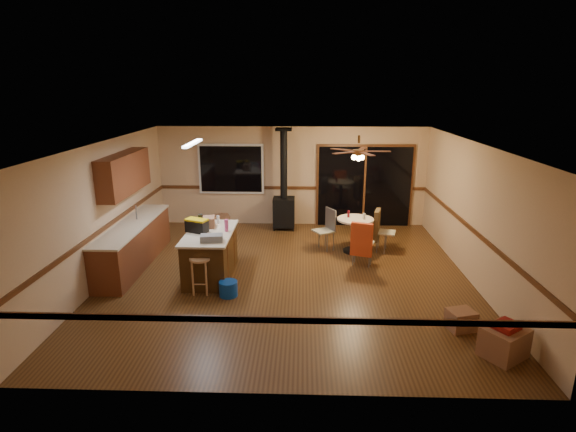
{
  "coord_description": "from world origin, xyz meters",
  "views": [
    {
      "loc": [
        0.29,
        -8.13,
        3.61
      ],
      "look_at": [
        0.0,
        0.3,
        1.15
      ],
      "focal_mm": 28.0,
      "sensor_mm": 36.0,
      "label": 1
    }
  ],
  "objects_px": {
    "toolbox_grey": "(212,238)",
    "kitchen_island": "(211,254)",
    "dining_table": "(355,229)",
    "box_under_window": "(221,222)",
    "toolbox_black": "(197,226)",
    "bar_stool": "(201,275)",
    "wood_stove": "(284,202)",
    "box_corner_a": "(504,342)",
    "chair_near": "(362,239)",
    "blue_bucket": "(228,289)",
    "box_corner_b": "(461,320)",
    "chair_right": "(378,225)",
    "chair_left": "(327,224)"
  },
  "relations": [
    {
      "from": "toolbox_grey",
      "to": "kitchen_island",
      "type": "bearing_deg",
      "value": 105.63
    },
    {
      "from": "dining_table",
      "to": "box_under_window",
      "type": "distance_m",
      "value": 3.7
    },
    {
      "from": "toolbox_black",
      "to": "bar_stool",
      "type": "xyz_separation_m",
      "value": [
        0.21,
        -0.78,
        -0.67
      ]
    },
    {
      "from": "toolbox_grey",
      "to": "toolbox_black",
      "type": "bearing_deg",
      "value": 126.18
    },
    {
      "from": "toolbox_black",
      "to": "dining_table",
      "type": "bearing_deg",
      "value": 23.84
    },
    {
      "from": "wood_stove",
      "to": "dining_table",
      "type": "height_order",
      "value": "wood_stove"
    },
    {
      "from": "wood_stove",
      "to": "box_corner_a",
      "type": "height_order",
      "value": "wood_stove"
    },
    {
      "from": "chair_near",
      "to": "box_under_window",
      "type": "distance_m",
      "value": 4.19
    },
    {
      "from": "blue_bucket",
      "to": "box_corner_b",
      "type": "xyz_separation_m",
      "value": [
        3.75,
        -1.01,
        0.02
      ]
    },
    {
      "from": "box_corner_b",
      "to": "toolbox_black",
      "type": "bearing_deg",
      "value": 157.03
    },
    {
      "from": "bar_stool",
      "to": "chair_near",
      "type": "height_order",
      "value": "chair_near"
    },
    {
      "from": "chair_right",
      "to": "box_corner_a",
      "type": "height_order",
      "value": "chair_right"
    },
    {
      "from": "chair_left",
      "to": "chair_near",
      "type": "xyz_separation_m",
      "value": [
        0.65,
        -1.03,
        0.01
      ]
    },
    {
      "from": "toolbox_black",
      "to": "box_corner_b",
      "type": "xyz_separation_m",
      "value": [
        4.47,
        -1.89,
        -0.86
      ]
    },
    {
      "from": "dining_table",
      "to": "wood_stove",
      "type": "bearing_deg",
      "value": 135.43
    },
    {
      "from": "dining_table",
      "to": "chair_left",
      "type": "bearing_deg",
      "value": 165.89
    },
    {
      "from": "toolbox_grey",
      "to": "blue_bucket",
      "type": "height_order",
      "value": "toolbox_grey"
    },
    {
      "from": "chair_near",
      "to": "box_under_window",
      "type": "bearing_deg",
      "value": 143.51
    },
    {
      "from": "box_corner_a",
      "to": "blue_bucket",
      "type": "bearing_deg",
      "value": 157.27
    },
    {
      "from": "toolbox_grey",
      "to": "chair_right",
      "type": "height_order",
      "value": "toolbox_grey"
    },
    {
      "from": "blue_bucket",
      "to": "box_corner_a",
      "type": "height_order",
      "value": "box_corner_a"
    },
    {
      "from": "box_corner_a",
      "to": "bar_stool",
      "type": "bearing_deg",
      "value": 158.44
    },
    {
      "from": "toolbox_black",
      "to": "blue_bucket",
      "type": "bearing_deg",
      "value": -50.87
    },
    {
      "from": "chair_near",
      "to": "box_corner_b",
      "type": "bearing_deg",
      "value": -63.15
    },
    {
      "from": "wood_stove",
      "to": "toolbox_grey",
      "type": "xyz_separation_m",
      "value": [
        -1.15,
        -3.57,
        0.23
      ]
    },
    {
      "from": "toolbox_grey",
      "to": "toolbox_black",
      "type": "xyz_separation_m",
      "value": [
        -0.39,
        0.53,
        0.05
      ]
    },
    {
      "from": "dining_table",
      "to": "box_corner_a",
      "type": "bearing_deg",
      "value": -68.02
    },
    {
      "from": "wood_stove",
      "to": "blue_bucket",
      "type": "height_order",
      "value": "wood_stove"
    },
    {
      "from": "dining_table",
      "to": "toolbox_grey",
      "type": "bearing_deg",
      "value": -145.4
    },
    {
      "from": "bar_stool",
      "to": "kitchen_island",
      "type": "bearing_deg",
      "value": 88.08
    },
    {
      "from": "kitchen_island",
      "to": "chair_right",
      "type": "xyz_separation_m",
      "value": [
        3.48,
        1.52,
        0.14
      ]
    },
    {
      "from": "wood_stove",
      "to": "box_under_window",
      "type": "relative_size",
      "value": 5.64
    },
    {
      "from": "wood_stove",
      "to": "box_under_window",
      "type": "distance_m",
      "value": 1.75
    },
    {
      "from": "chair_left",
      "to": "chair_right",
      "type": "distance_m",
      "value": 1.13
    },
    {
      "from": "bar_stool",
      "to": "box_corner_a",
      "type": "xyz_separation_m",
      "value": [
        4.6,
        -1.82,
        -0.13
      ]
    },
    {
      "from": "bar_stool",
      "to": "chair_right",
      "type": "xyz_separation_m",
      "value": [
        3.51,
        2.29,
        0.26
      ]
    },
    {
      "from": "blue_bucket",
      "to": "dining_table",
      "type": "distance_m",
      "value": 3.4
    },
    {
      "from": "chair_left",
      "to": "wood_stove",
      "type": "bearing_deg",
      "value": 125.32
    },
    {
      "from": "chair_left",
      "to": "bar_stool",
      "type": "bearing_deg",
      "value": -135.35
    },
    {
      "from": "toolbox_grey",
      "to": "box_corner_b",
      "type": "relative_size",
      "value": 1.03
    },
    {
      "from": "blue_bucket",
      "to": "box_under_window",
      "type": "xyz_separation_m",
      "value": [
        -0.84,
        3.9,
        0.04
      ]
    },
    {
      "from": "chair_near",
      "to": "box_corner_a",
      "type": "distance_m",
      "value": 3.53
    },
    {
      "from": "blue_bucket",
      "to": "chair_right",
      "type": "xyz_separation_m",
      "value": [
        3.0,
        2.39,
        0.46
      ]
    },
    {
      "from": "kitchen_island",
      "to": "chair_right",
      "type": "distance_m",
      "value": 3.8
    },
    {
      "from": "blue_bucket",
      "to": "chair_near",
      "type": "xyz_separation_m",
      "value": [
        2.52,
        1.42,
        0.46
      ]
    },
    {
      "from": "bar_stool",
      "to": "blue_bucket",
      "type": "bearing_deg",
      "value": -11.39
    },
    {
      "from": "kitchen_island",
      "to": "box_under_window",
      "type": "relative_size",
      "value": 3.76
    },
    {
      "from": "blue_bucket",
      "to": "box_corner_a",
      "type": "xyz_separation_m",
      "value": [
        4.1,
        -1.72,
        0.07
      ]
    },
    {
      "from": "wood_stove",
      "to": "toolbox_grey",
      "type": "distance_m",
      "value": 3.76
    },
    {
      "from": "chair_left",
      "to": "chair_near",
      "type": "relative_size",
      "value": 0.79
    }
  ]
}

